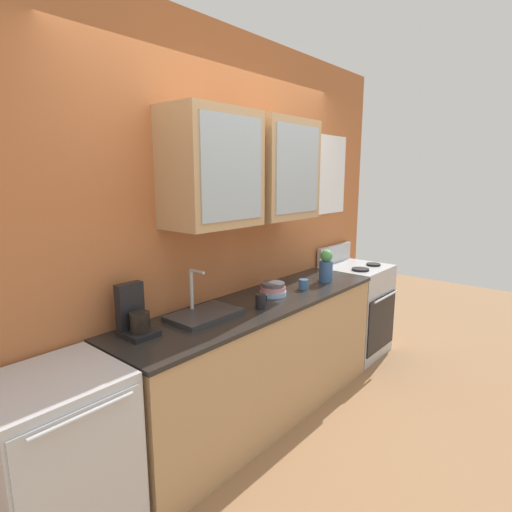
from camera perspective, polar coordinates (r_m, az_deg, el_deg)
name	(u,v)px	position (r m, az deg, el deg)	size (l,w,h in m)	color
ground_plane	(260,415)	(3.30, 0.55, -21.20)	(10.00, 10.00, 0.00)	#936B47
back_wall_unit	(230,216)	(3.00, -3.64, 5.57)	(4.05, 0.47, 2.76)	#B76638
counter	(260,360)	(3.08, 0.57, -14.20)	(2.29, 0.59, 0.89)	tan
stove_range	(355,309)	(4.24, 13.60, -7.16)	(0.62, 0.59, 1.07)	silver
sink_faucet	(204,313)	(2.63, -7.29, -7.89)	(0.45, 0.29, 0.30)	#2D2D30
bowl_stack	(273,289)	(3.05, 2.37, -4.64)	(0.20, 0.20, 0.10)	#8CB7E0
vase	(326,266)	(3.47, 9.70, -1.39)	(0.11, 0.11, 0.27)	#33598C
cup_near_sink	(261,301)	(2.76, 0.65, -6.29)	(0.11, 0.07, 0.10)	black
cup_near_bowls	(304,284)	(3.23, 6.65, -3.91)	(0.11, 0.08, 0.08)	#38608C
dishwasher	(60,466)	(2.32, -25.58, -24.81)	(0.58, 0.58, 0.89)	silver
coffee_maker	(135,316)	(2.41, -16.51, -8.00)	(0.17, 0.20, 0.29)	black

